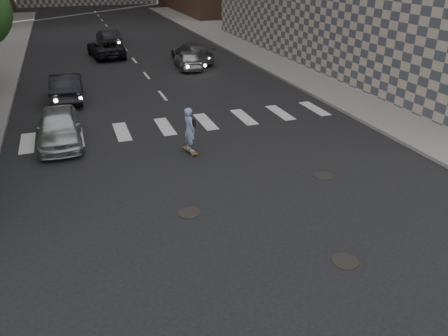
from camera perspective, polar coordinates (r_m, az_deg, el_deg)
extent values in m
plane|color=black|center=(13.32, 5.20, -6.91)|extent=(160.00, 160.00, 0.00)
cube|color=gray|center=(36.49, 13.24, 14.00)|extent=(13.00, 80.00, 0.15)
cube|color=black|center=(29.43, 14.30, 14.98)|extent=(0.30, 18.00, 4.00)
cylinder|color=black|center=(12.09, 15.53, -11.67)|extent=(0.70, 0.70, 0.02)
cylinder|color=black|center=(13.69, -4.59, -5.85)|extent=(0.70, 0.70, 0.02)
cylinder|color=black|center=(16.27, 12.90, -1.01)|extent=(0.70, 0.70, 0.02)
cube|color=brown|center=(17.81, -4.43, 2.31)|extent=(0.42, 0.98, 0.02)
cylinder|color=#36B05D|center=(17.52, -4.17, 1.70)|extent=(0.04, 0.07, 0.06)
cylinder|color=#36B05D|center=(17.59, -3.67, 1.82)|extent=(0.04, 0.07, 0.06)
cylinder|color=#36B05D|center=(18.08, -5.16, 2.45)|extent=(0.04, 0.07, 0.06)
cylinder|color=#36B05D|center=(18.15, -4.68, 2.56)|extent=(0.04, 0.07, 0.06)
imported|color=#8DA5CD|center=(17.47, -4.54, 5.05)|extent=(0.55, 0.73, 1.80)
cube|color=black|center=(17.51, -4.08, 5.90)|extent=(0.16, 0.31, 0.34)
imported|color=#B4B8BC|center=(19.67, -20.73, 5.03)|extent=(1.82, 4.37, 1.48)
imported|color=black|center=(25.87, -19.86, 9.95)|extent=(1.79, 4.60, 1.49)
imported|color=#53565B|center=(33.94, -4.20, 14.81)|extent=(2.49, 5.04, 1.41)
imported|color=black|center=(36.80, -15.20, 14.86)|extent=(2.80, 5.16, 1.37)
imported|color=#A3A6AA|center=(31.83, -4.77, 13.95)|extent=(1.79, 3.91, 1.30)
imported|color=black|center=(41.40, -14.82, 16.10)|extent=(1.90, 4.50, 1.45)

